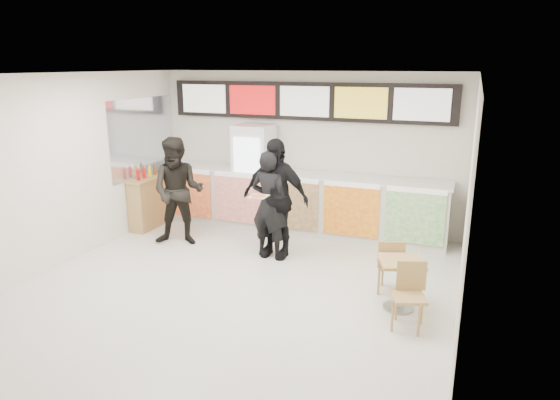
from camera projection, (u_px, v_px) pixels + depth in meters
The scene contains 15 objects.
floor at pixel (225, 298), 6.90m from camera, with size 7.00×7.00×0.00m, color beige.
ceiling at pixel (218, 74), 6.10m from camera, with size 7.00×7.00×0.00m, color white.
wall_back at pixel (306, 151), 9.65m from camera, with size 6.00×6.00×0.00m, color silver.
wall_left at pixel (45, 175), 7.54m from camera, with size 7.00×7.00×0.00m, color silver.
wall_right at pixel (466, 217), 5.46m from camera, with size 7.00×7.00×0.00m, color silver.
service_counter at pixel (299, 202), 9.53m from camera, with size 5.56×0.77×1.14m.
menu_board at pixel (305, 101), 9.32m from camera, with size 5.50×0.14×0.70m.
drinks_fridge at pixel (254, 176), 9.75m from camera, with size 0.70×0.67×2.00m.
mirror_panel at pixel (143, 137), 9.68m from camera, with size 0.01×2.00×1.50m, color #B2B7BF.
customer_main at pixel (269, 204), 8.17m from camera, with size 0.66×0.43×1.80m, color black.
customer_left at pixel (178, 192), 8.74m from camera, with size 0.93×0.73×1.92m, color black.
customer_mid at pixel (275, 198), 8.18m from camera, with size 1.16×0.48×1.99m, color black.
pizza_slice at pixel (258, 196), 7.70m from camera, with size 0.36×0.36×0.02m.
cafe_table at pixel (400, 275), 6.47m from camera, with size 0.82×1.43×0.81m.
condiment_ledge at pixel (148, 202), 9.74m from camera, with size 0.36×0.90×1.19m.
Camera 1 is at (2.97, -5.60, 3.13)m, focal length 32.00 mm.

